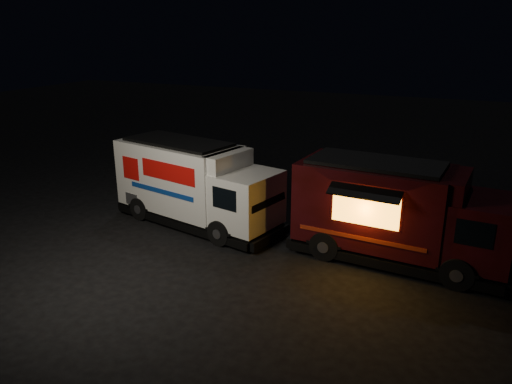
# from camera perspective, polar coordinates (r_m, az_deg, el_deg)

# --- Properties ---
(ground) EXTENTS (80.00, 80.00, 0.00)m
(ground) POSITION_cam_1_polar(r_m,az_deg,el_deg) (16.38, -7.36, -5.95)
(ground) COLOR black
(ground) RESTS_ON ground
(white_truck) EXTENTS (6.77, 3.53, 2.92)m
(white_truck) POSITION_cam_1_polar(r_m,az_deg,el_deg) (17.56, -6.71, 0.87)
(white_truck) COLOR silver
(white_truck) RESTS_ON ground
(red_truck) EXTENTS (6.56, 2.82, 2.98)m
(red_truck) POSITION_cam_1_polar(r_m,az_deg,el_deg) (15.26, 16.25, -2.36)
(red_truck) COLOR #3A0A10
(red_truck) RESTS_ON ground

